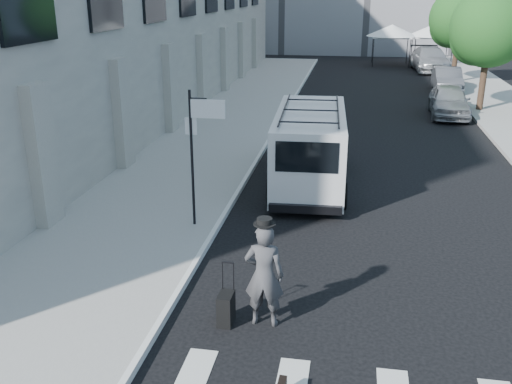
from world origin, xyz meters
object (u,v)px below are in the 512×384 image
at_px(parked_car_a, 449,101).
at_px(cargo_van, 310,147).
at_px(parked_car_b, 447,80).
at_px(parked_car_c, 430,59).
at_px(businessman, 264,275).
at_px(suitcase, 226,308).

bearing_deg(parked_car_a, cargo_van, -114.83).
distance_m(parked_car_b, parked_car_c, 9.27).
height_order(parked_car_a, parked_car_b, parked_car_a).
relative_size(cargo_van, parked_car_a, 1.45).
height_order(cargo_van, parked_car_b, cargo_van).
bearing_deg(parked_car_a, businessman, -104.61).
relative_size(businessman, parked_car_a, 0.45).
bearing_deg(businessman, parked_car_c, -100.85).
bearing_deg(suitcase, businessman, 11.99).
distance_m(parked_car_a, parked_car_c, 16.58).
bearing_deg(parked_car_b, parked_car_c, 91.71).
bearing_deg(businessman, parked_car_a, -107.08).
distance_m(businessman, parked_car_c, 36.82).
relative_size(businessman, cargo_van, 0.31).
bearing_deg(parked_car_c, parked_car_b, -94.35).
distance_m(cargo_van, parked_car_a, 12.80).
distance_m(businessman, suitcase, 0.99).
relative_size(businessman, parked_car_c, 0.34).
xyz_separation_m(suitcase, parked_car_b, (7.61, 27.02, 0.40)).
distance_m(suitcase, parked_car_b, 28.07).
relative_size(parked_car_a, parked_car_b, 1.02).
relative_size(suitcase, parked_car_c, 0.20).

